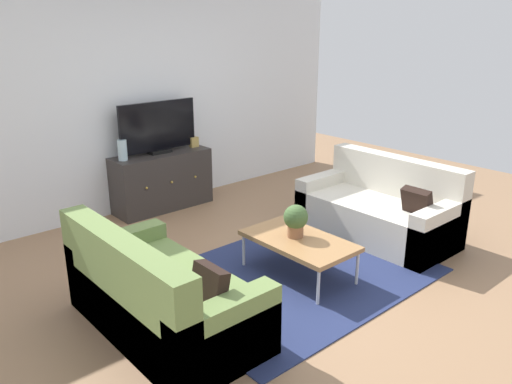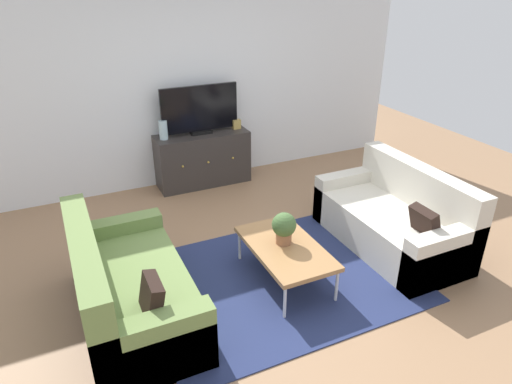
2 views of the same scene
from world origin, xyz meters
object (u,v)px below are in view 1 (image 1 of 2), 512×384
at_px(couch_right_side, 381,211).
at_px(glass_vase, 122,150).
at_px(coffee_table, 299,241).
at_px(potted_plant, 296,219).
at_px(mantel_clock, 194,142).
at_px(flat_screen_tv, 158,128).
at_px(couch_left_side, 156,299).
at_px(tv_console, 162,181).

distance_m(couch_right_side, glass_vase, 3.07).
relative_size(coffee_table, potted_plant, 3.39).
height_order(potted_plant, mantel_clock, mantel_clock).
relative_size(couch_right_side, potted_plant, 5.39).
bearing_deg(flat_screen_tv, couch_left_side, -122.30).
bearing_deg(coffee_table, flat_screen_tv, 89.36).
distance_m(tv_console, mantel_clock, 0.66).
bearing_deg(potted_plant, glass_vase, 101.62).
bearing_deg(couch_left_side, potted_plant, -0.39).
bearing_deg(mantel_clock, couch_left_side, -130.43).
bearing_deg(couch_left_side, couch_right_side, 0.00).
bearing_deg(couch_right_side, couch_left_side, 180.00).
bearing_deg(coffee_table, tv_console, 89.36).
height_order(potted_plant, flat_screen_tv, flat_screen_tv).
relative_size(couch_right_side, flat_screen_tv, 1.61).
height_order(glass_vase, mantel_clock, glass_vase).
bearing_deg(flat_screen_tv, potted_plant, -90.44).
height_order(flat_screen_tv, glass_vase, flat_screen_tv).
height_order(couch_left_side, glass_vase, glass_vase).
height_order(couch_left_side, tv_console, couch_left_side).
xyz_separation_m(coffee_table, glass_vase, (-0.48, 2.44, 0.50)).
height_order(couch_left_side, coffee_table, couch_left_side).
xyz_separation_m(couch_left_side, tv_console, (1.51, 2.37, 0.08)).
bearing_deg(couch_right_side, glass_vase, 128.21).
relative_size(couch_right_side, glass_vase, 6.78).
xyz_separation_m(tv_console, glass_vase, (-0.51, 0.00, 0.48)).
distance_m(couch_left_side, flat_screen_tv, 2.93).
bearing_deg(glass_vase, coffee_table, -78.84).
bearing_deg(flat_screen_tv, coffee_table, -90.64).
height_order(couch_left_side, mantel_clock, couch_left_side).
xyz_separation_m(couch_left_side, glass_vase, (1.00, 2.37, 0.56)).
distance_m(couch_left_side, potted_plant, 1.52).
relative_size(tv_console, flat_screen_tv, 1.21).
xyz_separation_m(couch_left_side, couch_right_side, (2.87, 0.00, 0.00)).
distance_m(flat_screen_tv, mantel_clock, 0.57).
height_order(flat_screen_tv, mantel_clock, flat_screen_tv).
bearing_deg(couch_left_side, flat_screen_tv, 57.70).
height_order(couch_left_side, flat_screen_tv, flat_screen_tv).
relative_size(flat_screen_tv, mantel_clock, 7.99).
bearing_deg(tv_console, couch_left_side, -122.52).
distance_m(couch_right_side, mantel_clock, 2.57).
height_order(potted_plant, glass_vase, glass_vase).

